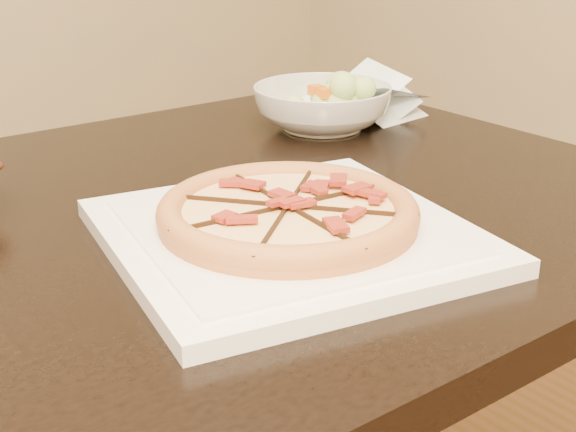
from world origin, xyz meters
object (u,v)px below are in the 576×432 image
dining_table (130,322)px  salad_bowl (322,107)px  plate (288,234)px  pizza (288,212)px

dining_table → salad_bowl: salad_bowl is taller
dining_table → plate: plate is taller
dining_table → pizza: size_ratio=4.99×
dining_table → plate: size_ratio=3.22×
plate → pizza: (-0.00, 0.00, 0.02)m
plate → pizza: size_ratio=1.55×
dining_table → salad_bowl: (0.41, 0.16, 0.15)m
plate → pizza: 0.02m
dining_table → salad_bowl: bearing=21.7°
plate → salad_bowl: (0.30, 0.31, 0.02)m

